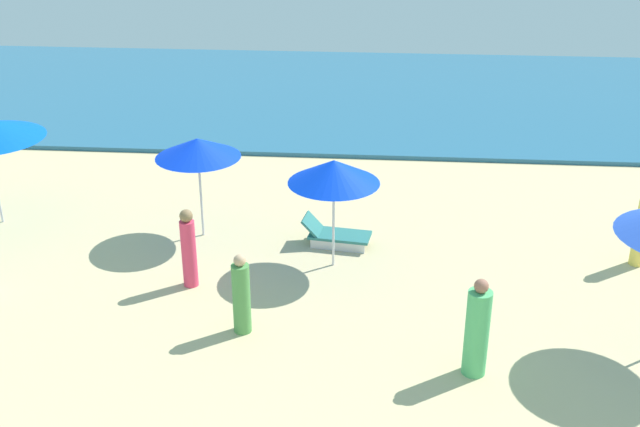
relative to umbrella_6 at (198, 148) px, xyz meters
The scene contains 7 objects.
ocean 11.80m from the umbrella_6, 70.75° to the left, with size 60.00×12.01×0.12m, color #266083.
umbrella_6 is the anchor object (origin of this frame).
umbrella_7 3.16m from the umbrella_6, 21.43° to the right, with size 1.81×1.81×2.29m.
lounge_chair_7_0 3.43m from the umbrella_6, ahead, with size 1.51×0.80×0.62m.
beachgoer_1 4.22m from the umbrella_6, 67.87° to the right, with size 0.42×0.42×1.51m.
beachgoer_3 2.53m from the umbrella_6, 83.94° to the right, with size 0.35×0.35×1.61m.
beachgoer_5 7.25m from the umbrella_6, 40.32° to the right, with size 0.42×0.42×1.73m.
Camera 1 is at (-0.03, -2.34, 7.73)m, focal length 44.38 mm.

